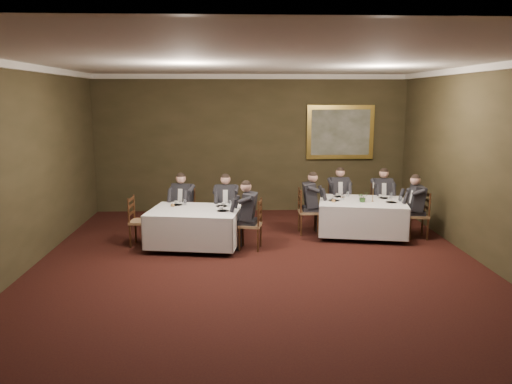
{
  "coord_description": "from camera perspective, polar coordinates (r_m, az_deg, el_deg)",
  "views": [
    {
      "loc": [
        -0.41,
        -7.82,
        2.94
      ],
      "look_at": [
        -0.01,
        1.55,
        1.15
      ],
      "focal_mm": 35.0,
      "sensor_mm": 36.0,
      "label": 1
    }
  ],
  "objects": [
    {
      "name": "chair_sec_backleft",
      "position": [
        10.96,
        -8.25,
        -3.33
      ],
      "size": [
        0.54,
        0.53,
        1.0
      ],
      "rotation": [
        0.0,
        0.0,
        2.84
      ],
      "color": "olive",
      "rests_on": "ground"
    },
    {
      "name": "left_wall",
      "position": [
        8.69,
        -26.83,
        1.76
      ],
      "size": [
        0.1,
        10.0,
        3.5
      ],
      "primitive_type": "cube",
      "color": "#312C18",
      "rests_on": "ground"
    },
    {
      "name": "diner_main_endleft",
      "position": [
        10.9,
        6.01,
        -2.12
      ],
      "size": [
        0.48,
        0.42,
        1.35
      ],
      "rotation": [
        0.0,
        0.0,
        -1.57
      ],
      "color": "black",
      "rests_on": "chair_main_endleft"
    },
    {
      "name": "chair_sec_endright",
      "position": [
        9.8,
        -0.6,
        -4.92
      ],
      "size": [
        0.5,
        0.51,
        1.0
      ],
      "rotation": [
        0.0,
        0.0,
        1.38
      ],
      "color": "olive",
      "rests_on": "ground"
    },
    {
      "name": "chair_main_endright",
      "position": [
        11.09,
        17.92,
        -3.58
      ],
      "size": [
        0.45,
        0.47,
        1.0
      ],
      "rotation": [
        0.0,
        0.0,
        1.49
      ],
      "color": "olive",
      "rests_on": "ground"
    },
    {
      "name": "chair_main_backleft",
      "position": [
        11.85,
        9.35,
        -2.29
      ],
      "size": [
        0.46,
        0.44,
        1.0
      ],
      "rotation": [
        0.0,
        0.0,
        3.2
      ],
      "color": "olive",
      "rests_on": "ground"
    },
    {
      "name": "right_wall",
      "position": [
        9.05,
        26.76,
        2.09
      ],
      "size": [
        0.1,
        10.0,
        3.5
      ],
      "primitive_type": "cube",
      "color": "#312C18",
      "rests_on": "ground"
    },
    {
      "name": "chair_main_endleft",
      "position": [
        10.95,
        5.93,
        -3.29
      ],
      "size": [
        0.42,
        0.44,
        1.0
      ],
      "rotation": [
        0.0,
        0.0,
        -1.57
      ],
      "color": "olive",
      "rests_on": "ground"
    },
    {
      "name": "crown_molding",
      "position": [
        7.84,
        0.59,
        14.45
      ],
      "size": [
        8.0,
        10.0,
        0.12
      ],
      "color": "white",
      "rests_on": "back_wall"
    },
    {
      "name": "chair_main_backright",
      "position": [
        11.91,
        14.06,
        -2.41
      ],
      "size": [
        0.45,
        0.43,
        1.0
      ],
      "rotation": [
        0.0,
        0.0,
        3.16
      ],
      "color": "olive",
      "rests_on": "ground"
    },
    {
      "name": "back_wall",
      "position": [
        12.88,
        -0.59,
        5.51
      ],
      "size": [
        8.0,
        0.1,
        3.5
      ],
      "primitive_type": "cube",
      "color": "#312C18",
      "rests_on": "ground"
    },
    {
      "name": "candlestick",
      "position": [
        10.81,
        13.22,
        -0.25
      ],
      "size": [
        0.06,
        0.06,
        0.42
      ],
      "color": "#C58A3C",
      "rests_on": "table_main"
    },
    {
      "name": "ground",
      "position": [
        8.36,
        0.54,
        -9.78
      ],
      "size": [
        10.0,
        10.0,
        0.0
      ],
      "primitive_type": "plane",
      "color": "black",
      "rests_on": "ground"
    },
    {
      "name": "diner_main_backright",
      "position": [
        11.85,
        14.13,
        -1.35
      ],
      "size": [
        0.43,
        0.49,
        1.35
      ],
      "rotation": [
        0.0,
        0.0,
        3.16
      ],
      "color": "black",
      "rests_on": "chair_main_backright"
    },
    {
      "name": "table_main",
      "position": [
        10.92,
        12.0,
        -2.61
      ],
      "size": [
        2.05,
        1.71,
        0.67
      ],
      "rotation": [
        0.0,
        0.0,
        -0.19
      ],
      "color": "#33180E",
      "rests_on": "ground"
    },
    {
      "name": "centerpiece",
      "position": [
        10.73,
        12.11,
        -0.5
      ],
      "size": [
        0.26,
        0.24,
        0.23
      ],
      "primitive_type": "imported",
      "rotation": [
        0.0,
        0.0,
        0.35
      ],
      "color": "#2D5926",
      "rests_on": "table_main"
    },
    {
      "name": "front_wall",
      "position": [
        3.09,
        5.48,
        -11.96
      ],
      "size": [
        8.0,
        0.1,
        3.5
      ],
      "primitive_type": "cube",
      "color": "#312C18",
      "rests_on": "ground"
    },
    {
      "name": "chair_sec_endleft",
      "position": [
        10.31,
        -13.0,
        -4.4
      ],
      "size": [
        0.46,
        0.47,
        1.0
      ],
      "rotation": [
        0.0,
        0.0,
        -1.66
      ],
      "color": "olive",
      "rests_on": "ground"
    },
    {
      "name": "painting",
      "position": [
        13.07,
        9.6,
        6.75
      ],
      "size": [
        1.72,
        0.09,
        1.38
      ],
      "color": "#E8C354",
      "rests_on": "back_wall"
    },
    {
      "name": "place_setting_table_second",
      "position": [
        10.36,
        -8.79,
        -1.26
      ],
      "size": [
        0.33,
        0.31,
        0.14
      ],
      "color": "white",
      "rests_on": "table_second"
    },
    {
      "name": "ceiling",
      "position": [
        7.85,
        0.59,
        14.89
      ],
      "size": [
        8.0,
        10.0,
        0.1
      ],
      "primitive_type": "cube",
      "color": "silver",
      "rests_on": "back_wall"
    },
    {
      "name": "diner_main_backleft",
      "position": [
        11.79,
        9.4,
        -1.22
      ],
      "size": [
        0.44,
        0.5,
        1.35
      ],
      "rotation": [
        0.0,
        0.0,
        3.2
      ],
      "color": "black",
      "rests_on": "chair_main_backleft"
    },
    {
      "name": "diner_main_endright",
      "position": [
        11.04,
        17.93,
        -2.43
      ],
      "size": [
        0.51,
        0.44,
        1.35
      ],
      "rotation": [
        0.0,
        0.0,
        1.49
      ],
      "color": "black",
      "rests_on": "chair_main_endright"
    },
    {
      "name": "table_second",
      "position": [
        9.96,
        -6.98,
        -3.76
      ],
      "size": [
        1.95,
        1.6,
        0.67
      ],
      "rotation": [
        0.0,
        0.0,
        -0.16
      ],
      "color": "#33180E",
      "rests_on": "ground"
    },
    {
      "name": "place_setting_table_main",
      "position": [
        11.24,
        9.7,
        -0.35
      ],
      "size": [
        0.33,
        0.31,
        0.14
      ],
      "color": "white",
      "rests_on": "table_main"
    },
    {
      "name": "diner_sec_endright",
      "position": [
        9.75,
        -0.67,
        -3.62
      ],
      "size": [
        0.55,
        0.49,
        1.35
      ],
      "rotation": [
        0.0,
        0.0,
        1.38
      ],
      "color": "black",
      "rests_on": "chair_sec_endright"
    },
    {
      "name": "diner_sec_backleft",
      "position": [
        10.89,
        -8.31,
        -2.18
      ],
      "size": [
        0.52,
        0.58,
        1.35
      ],
      "rotation": [
        0.0,
        0.0,
        2.84
      ],
      "color": "black",
      "rests_on": "chair_sec_backleft"
    },
    {
      "name": "chair_sec_backright",
      "position": [
        10.76,
        -3.39,
        -3.5
      ],
      "size": [
        0.48,
        0.46,
        1.0
      ],
      "rotation": [
        0.0,
        0.0,
        3.04
      ],
      "color": "olive",
      "rests_on": "ground"
    },
    {
      "name": "diner_sec_backright",
      "position": [
        10.69,
        -3.41,
        -2.33
      ],
      "size": [
        0.45,
        0.52,
        1.35
      ],
      "rotation": [
        0.0,
        0.0,
        3.04
      ],
      "color": "black",
      "rests_on": "chair_sec_backright"
    }
  ]
}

